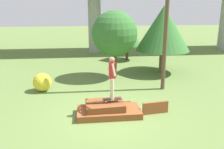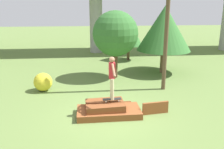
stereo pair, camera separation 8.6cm
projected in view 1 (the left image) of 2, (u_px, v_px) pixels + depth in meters
name	position (u px, v px, depth m)	size (l,w,h in m)	color
ground_plane	(109.00, 115.00, 9.78)	(80.00, 80.00, 0.00)	olive
scrap_pile	(107.00, 110.00, 9.73)	(2.48, 1.27, 0.56)	brown
scrap_plank_loose	(155.00, 108.00, 9.85)	(1.07, 0.25, 0.48)	brown
skateboard	(112.00, 99.00, 9.68)	(0.74, 0.27, 0.09)	black
skater	(112.00, 75.00, 9.41)	(0.24, 1.22, 1.67)	#C6B78E
utility_pole	(168.00, 0.00, 11.57)	(1.30, 0.20, 8.51)	brown
tree_behind_left	(115.00, 34.00, 14.09)	(2.59, 2.59, 3.87)	#4C3823
tree_behind_right	(163.00, 28.00, 15.10)	(3.29, 3.29, 4.12)	brown
tree_mid_back	(127.00, 33.00, 18.76)	(2.13, 2.13, 3.08)	#4C3823
bush_yellow_flowering	(42.00, 82.00, 12.34)	(0.92, 0.92, 0.92)	gold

